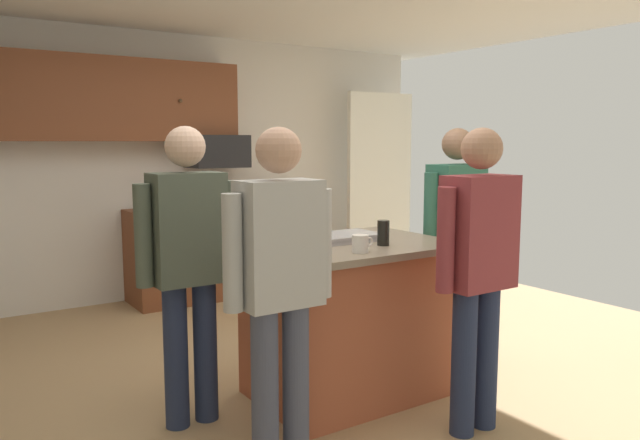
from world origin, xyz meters
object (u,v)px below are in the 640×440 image
object	(u,v)px
person_guest_left	(188,256)
person_guest_right	(478,261)
person_guest_by_door	(280,276)
mug_ceramic_white	(361,244)
serving_tray	(343,237)
glass_stout_tall	(383,233)
person_elder_center	(455,229)
kitchen_island	(347,318)
microwave_over_range	(217,151)
glass_short_whisky	(267,232)

from	to	relation	value
person_guest_left	person_guest_right	distance (m)	1.54
person_guest_by_door	mug_ceramic_white	bearing A→B (deg)	-15.90
mug_ceramic_white	serving_tray	size ratio (longest dim) A/B	0.30
person_guest_by_door	glass_stout_tall	bearing A→B (deg)	-13.94
person_guest_by_door	person_elder_center	size ratio (longest dim) A/B	0.99
person_guest_left	glass_stout_tall	distance (m)	1.13
person_guest_left	person_guest_by_door	distance (m)	0.68
person_guest_by_door	person_elder_center	world-z (taller)	person_elder_center
kitchen_island	person_guest_right	distance (m)	0.94
microwave_over_range	mug_ceramic_white	distance (m)	3.13
person_guest_left	person_guest_right	xyz separation A→B (m)	(1.23, -0.92, -0.01)
person_guest_by_door	serving_tray	size ratio (longest dim) A/B	3.67
microwave_over_range	mug_ceramic_white	xyz separation A→B (m)	(-0.53, -3.06, -0.46)
microwave_over_range	person_guest_by_door	distance (m)	3.49
person_guest_left	person_elder_center	distance (m)	1.92
person_guest_right	serving_tray	world-z (taller)	person_guest_right
person_guest_right	mug_ceramic_white	bearing A→B (deg)	21.39
microwave_over_range	person_elder_center	distance (m)	2.80
serving_tray	person_guest_left	bearing A→B (deg)	176.35
person_elder_center	glass_short_whisky	distance (m)	1.40
person_guest_right	mug_ceramic_white	size ratio (longest dim) A/B	12.07
person_guest_right	serving_tray	size ratio (longest dim) A/B	3.68
kitchen_island	serving_tray	world-z (taller)	serving_tray
person_guest_right	serving_tray	distance (m)	0.90
person_guest_left	person_elder_center	bearing A→B (deg)	6.02
person_guest_by_door	serving_tray	bearing A→B (deg)	3.15
kitchen_island	glass_short_whisky	world-z (taller)	glass_short_whisky
person_elder_center	person_guest_left	bearing A→B (deg)	-6.00
person_guest_right	glass_short_whisky	bearing A→B (deg)	15.27
person_elder_center	serving_tray	distance (m)	0.93
mug_ceramic_white	glass_stout_tall	size ratio (longest dim) A/B	0.91
person_guest_left	glass_stout_tall	size ratio (longest dim) A/B	11.02
microwave_over_range	glass_short_whisky	world-z (taller)	microwave_over_range
person_elder_center	mug_ceramic_white	bearing A→B (deg)	14.84
kitchen_island	glass_short_whisky	distance (m)	0.72
person_guest_by_door	person_guest_right	distance (m)	1.07
person_elder_center	mug_ceramic_white	distance (m)	1.16
person_guest_left	kitchen_island	bearing A→B (deg)	0.00
microwave_over_range	person_elder_center	bearing A→B (deg)	-78.11
mug_ceramic_white	glass_short_whisky	xyz separation A→B (m)	(-0.29, 0.53, 0.02)
person_elder_center	serving_tray	bearing A→B (deg)	-5.12
microwave_over_range	mug_ceramic_white	bearing A→B (deg)	-99.85
person_guest_left	serving_tray	size ratio (longest dim) A/B	3.70
person_guest_left	person_guest_by_door	world-z (taller)	person_guest_left
person_elder_center	serving_tray	xyz separation A→B (m)	(-0.93, 0.03, 0.02)
microwave_over_range	mug_ceramic_white	world-z (taller)	microwave_over_range
person_guest_right	person_elder_center	xyz separation A→B (m)	(0.69, 0.83, 0.01)
person_guest_right	mug_ceramic_white	xyz separation A→B (m)	(-0.41, 0.47, 0.06)
person_guest_left	person_guest_by_door	size ratio (longest dim) A/B	1.01
person_elder_center	glass_short_whisky	size ratio (longest dim) A/B	11.33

